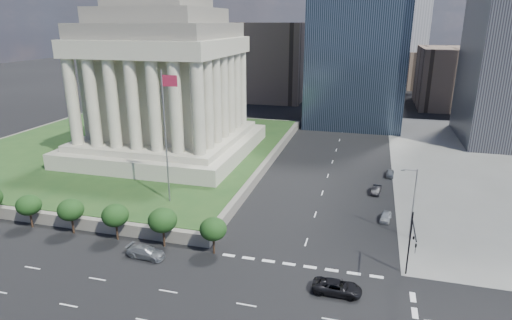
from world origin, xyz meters
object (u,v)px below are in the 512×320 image
(traffic_signal_ne, at_px, (412,242))
(parked_sedan_mid, at_px, (376,190))
(war_memorial, at_px, (163,58))
(pickup_truck, at_px, (337,287))
(street_lamp_north, at_px, (412,200))
(suv_grey, at_px, (146,252))
(flagpole, at_px, (166,131))
(parked_sedan_near, at_px, (386,217))
(parked_sedan_far, at_px, (390,173))

(traffic_signal_ne, bearing_deg, parked_sedan_mid, 97.50)
(war_memorial, bearing_deg, pickup_truck, -44.58)
(street_lamp_north, bearing_deg, traffic_signal_ne, -94.19)
(suv_grey, bearing_deg, flagpole, 17.37)
(parked_sedan_near, bearing_deg, street_lamp_north, -49.51)
(traffic_signal_ne, relative_size, street_lamp_north, 0.80)
(flagpole, bearing_deg, traffic_signal_ne, -16.71)
(war_memorial, distance_m, flagpole, 28.16)
(street_lamp_north, xyz_separation_m, parked_sedan_far, (-1.83, 24.83, -5.05))
(parked_sedan_mid, bearing_deg, suv_grey, -125.64)
(traffic_signal_ne, xyz_separation_m, pickup_truck, (-7.51, -4.12, -4.50))
(street_lamp_north, height_order, parked_sedan_near, street_lamp_north)
(war_memorial, distance_m, parked_sedan_far, 50.06)
(pickup_truck, xyz_separation_m, parked_sedan_mid, (4.01, 30.70, -0.11))
(parked_sedan_near, xyz_separation_m, parked_sedan_far, (1.09, 20.13, 0.00))
(parked_sedan_near, bearing_deg, suv_grey, -138.60)
(traffic_signal_ne, distance_m, parked_sedan_near, 16.79)
(pickup_truck, relative_size, suv_grey, 1.06)
(war_memorial, xyz_separation_m, street_lamp_north, (47.33, -23.00, -15.74))
(flagpole, bearing_deg, parked_sedan_near, 10.02)
(flagpole, xyz_separation_m, pickup_truck, (26.82, -14.43, -12.37))
(pickup_truck, bearing_deg, traffic_signal_ne, -61.12)
(pickup_truck, distance_m, suv_grey, 23.93)
(flagpole, height_order, parked_sedan_far, flagpole)
(parked_sedan_near, relative_size, parked_sedan_far, 1.00)
(parked_sedan_near, bearing_deg, war_memorial, 166.26)
(war_memorial, bearing_deg, traffic_signal_ne, -36.42)
(pickup_truck, distance_m, parked_sedan_mid, 30.96)
(parked_sedan_mid, bearing_deg, flagpole, -144.33)
(suv_grey, bearing_deg, traffic_signal_ne, -79.96)
(flagpole, xyz_separation_m, street_lamp_north, (35.16, 1.00, -7.45))
(traffic_signal_ne, relative_size, suv_grey, 1.58)
(pickup_truck, height_order, suv_grey, pickup_truck)
(flagpole, xyz_separation_m, traffic_signal_ne, (34.33, -10.30, -7.86))
(traffic_signal_ne, bearing_deg, suv_grey, -174.81)
(street_lamp_north, relative_size, parked_sedan_far, 2.78)
(street_lamp_north, distance_m, parked_sedan_far, 25.40)
(war_memorial, relative_size, parked_sedan_near, 10.88)
(flagpole, relative_size, traffic_signal_ne, 2.50)
(street_lamp_north, relative_size, parked_sedan_mid, 2.58)
(traffic_signal_ne, relative_size, parked_sedan_near, 2.23)
(parked_sedan_far, bearing_deg, traffic_signal_ne, -84.67)
(suv_grey, height_order, parked_sedan_mid, suv_grey)
(parked_sedan_far, bearing_deg, pickup_truck, -95.43)
(parked_sedan_far, bearing_deg, suv_grey, -124.21)
(pickup_truck, height_order, parked_sedan_mid, pickup_truck)
(traffic_signal_ne, bearing_deg, pickup_truck, -151.23)
(pickup_truck, xyz_separation_m, parked_sedan_near, (5.42, 20.12, -0.13))
(traffic_signal_ne, height_order, parked_sedan_near, traffic_signal_ne)
(flagpole, height_order, pickup_truck, flagpole)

